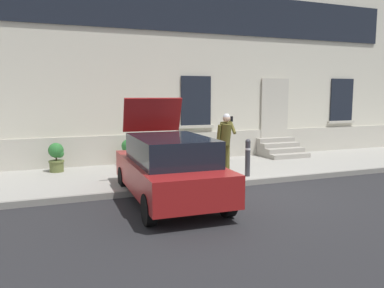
{
  "coord_description": "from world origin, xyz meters",
  "views": [
    {
      "loc": [
        -4.62,
        -7.94,
        2.42
      ],
      "look_at": [
        -0.91,
        1.6,
        1.1
      ],
      "focal_mm": 36.08,
      "sensor_mm": 36.0,
      "label": 1
    }
  ],
  "objects": [
    {
      "name": "planter_olive",
      "position": [
        -4.27,
        3.94,
        0.61
      ],
      "size": [
        0.44,
        0.44,
        0.86
      ],
      "color": "#606B38",
      "rests_on": "sidewalk"
    },
    {
      "name": "planter_cream",
      "position": [
        0.09,
        4.14,
        0.61
      ],
      "size": [
        0.44,
        0.44,
        0.86
      ],
      "color": "beige",
      "rests_on": "sidewalk"
    },
    {
      "name": "planter_terracotta",
      "position": [
        -2.09,
        4.1,
        0.61
      ],
      "size": [
        0.44,
        0.44,
        0.86
      ],
      "color": "#B25B38",
      "rests_on": "sidewalk"
    },
    {
      "name": "building_facade",
      "position": [
        0.01,
        5.29,
        3.73
      ],
      "size": [
        24.0,
        1.52,
        7.5
      ],
      "color": "beige",
      "rests_on": "ground"
    },
    {
      "name": "hatchback_car_red",
      "position": [
        -2.02,
        0.16,
        0.8
      ],
      "size": [
        1.89,
        4.11,
        2.34
      ],
      "color": "maroon",
      "rests_on": "ground"
    },
    {
      "name": "sidewalk",
      "position": [
        0.0,
        2.8,
        0.07
      ],
      "size": [
        24.0,
        3.6,
        0.15
      ],
      "primitive_type": "cube",
      "color": "#99968E",
      "rests_on": "ground"
    },
    {
      "name": "person_on_phone",
      "position": [
        0.2,
        1.88,
        1.15
      ],
      "size": [
        0.51,
        0.52,
        1.74
      ],
      "rotation": [
        0.0,
        0.0,
        0.17
      ],
      "color": "#514C1E",
      "rests_on": "sidewalk"
    },
    {
      "name": "ground_plane",
      "position": [
        0.0,
        0.0,
        0.0
      ],
      "size": [
        80.0,
        80.0,
        0.0
      ],
      "primitive_type": "plane",
      "color": "#232326"
    },
    {
      "name": "curb_edge",
      "position": [
        0.0,
        0.94,
        0.07
      ],
      "size": [
        24.0,
        0.12,
        0.15
      ],
      "primitive_type": "cube",
      "color": "gray",
      "rests_on": "ground"
    },
    {
      "name": "bollard_near_person",
      "position": [
        0.66,
        1.35,
        0.71
      ],
      "size": [
        0.15,
        0.15,
        1.04
      ],
      "color": "#333338",
      "rests_on": "sidewalk"
    },
    {
      "name": "entrance_stoop",
      "position": [
        3.6,
        4.12,
        0.39
      ],
      "size": [
        1.54,
        1.28,
        0.64
      ],
      "color": "#9E998E",
      "rests_on": "sidewalk"
    }
  ]
}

